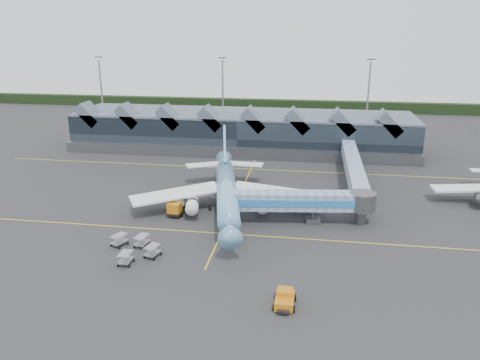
% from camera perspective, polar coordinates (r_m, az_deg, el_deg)
% --- Properties ---
extents(ground, '(260.00, 260.00, 0.00)m').
position_cam_1_polar(ground, '(82.73, -1.21, -4.23)').
color(ground, '#252527').
rests_on(ground, ground).
extents(taxi_stripes, '(120.00, 60.00, 0.01)m').
position_cam_1_polar(taxi_stripes, '(91.92, -0.13, -1.88)').
color(taxi_stripes, gold).
rests_on(taxi_stripes, ground).
extents(tree_line_far, '(260.00, 4.00, 4.00)m').
position_cam_1_polar(tree_line_far, '(188.08, 4.69, 9.13)').
color(tree_line_far, black).
rests_on(tree_line_far, ground).
extents(terminal, '(90.00, 22.25, 12.52)m').
position_cam_1_polar(terminal, '(126.84, 0.25, 6.07)').
color(terminal, black).
rests_on(terminal, ground).
extents(light_masts, '(132.40, 42.56, 22.45)m').
position_cam_1_polar(light_masts, '(139.56, 12.04, 9.97)').
color(light_masts, gray).
rests_on(light_masts, ground).
extents(main_airliner, '(34.21, 39.92, 12.90)m').
position_cam_1_polar(main_airliner, '(83.83, -1.66, -1.16)').
color(main_airliner, '#639BCA').
rests_on(main_airliner, ground).
extents(jet_bridge, '(25.63, 6.77, 5.59)m').
position_cam_1_polar(jet_bridge, '(78.74, 8.16, -2.64)').
color(jet_bridge, '#6E8EB8').
rests_on(jet_bridge, ground).
extents(fuel_truck, '(3.15, 8.78, 2.92)m').
position_cam_1_polar(fuel_truck, '(84.71, -7.15, -2.64)').
color(fuel_truck, black).
rests_on(fuel_truck, ground).
extents(pushback_tug, '(2.65, 4.13, 1.80)m').
position_cam_1_polar(pushback_tug, '(57.51, 5.47, -14.26)').
color(pushback_tug, '#C87312').
rests_on(pushback_tug, ground).
extents(baggage_carts, '(8.51, 8.20, 1.71)m').
position_cam_1_polar(baggage_carts, '(70.64, -12.69, -7.97)').
color(baggage_carts, '#989AA1').
rests_on(baggage_carts, ground).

